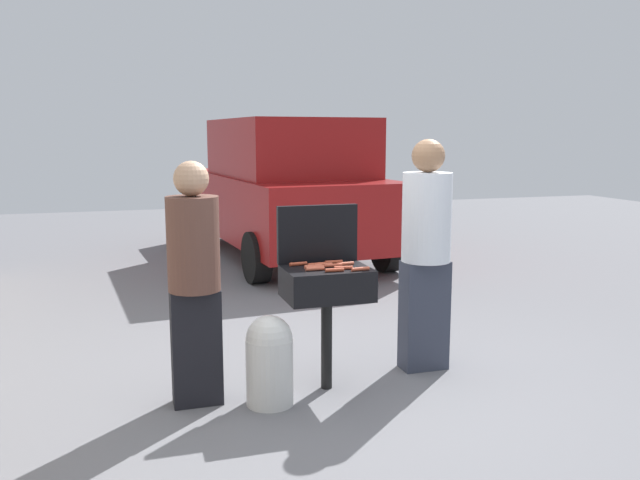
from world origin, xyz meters
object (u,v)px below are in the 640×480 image
object	(u,v)px
hot_dog_1	(360,269)
hot_dog_10	(333,265)
propane_tank	(269,359)
hot_dog_11	(313,266)
hot_dog_4	(315,268)
hot_dog_5	(317,264)
person_left	(194,275)
hot_dog_2	(334,262)
parked_minivan	(286,188)
hot_dog_8	(298,264)
hot_dog_9	(345,264)
hot_dog_3	(323,265)
hot_dog_0	(315,269)
bbq_grill	(327,287)
person_right	(426,247)
hot_dog_7	(343,268)
hot_dog_6	(335,270)

from	to	relation	value
hot_dog_1	hot_dog_10	xyz separation A→B (m)	(-0.14, 0.17, 0.00)
propane_tank	hot_dog_11	bearing A→B (deg)	26.12
hot_dog_4	hot_dog_5	xyz separation A→B (m)	(0.04, 0.10, 0.00)
propane_tank	person_left	world-z (taller)	person_left
hot_dog_2	parked_minivan	xyz separation A→B (m)	(0.88, 4.89, 0.13)
hot_dog_1	hot_dog_8	bearing A→B (deg)	140.24
hot_dog_8	hot_dog_9	size ratio (longest dim) A/B	1.00
hot_dog_1	propane_tank	bearing A→B (deg)	179.58
parked_minivan	hot_dog_3	bearing A→B (deg)	73.61
hot_dog_9	hot_dog_4	bearing A→B (deg)	-164.78
hot_dog_1	person_left	xyz separation A→B (m)	(-1.11, 0.16, -0.01)
hot_dog_4	hot_dog_5	size ratio (longest dim) A/B	1.00
hot_dog_5	parked_minivan	world-z (taller)	parked_minivan
hot_dog_3	parked_minivan	distance (m)	5.06
hot_dog_0	hot_dog_3	distance (m)	0.15
hot_dog_1	hot_dog_4	distance (m)	0.32
hot_dog_3	hot_dog_0	bearing A→B (deg)	-129.99
bbq_grill	hot_dog_5	distance (m)	0.18
person_left	person_right	world-z (taller)	person_right
parked_minivan	hot_dog_5	bearing A→B (deg)	73.08
hot_dog_3	hot_dog_9	bearing A→B (deg)	-2.95
hot_dog_0	hot_dog_10	bearing A→B (deg)	26.27
bbq_grill	hot_dog_3	xyz separation A→B (m)	(-0.01, 0.05, 0.15)
hot_dog_0	hot_dog_3	bearing A→B (deg)	50.01
hot_dog_7	hot_dog_6	bearing A→B (deg)	-145.51
hot_dog_2	hot_dog_7	xyz separation A→B (m)	(-0.01, -0.21, 0.00)
bbq_grill	parked_minivan	world-z (taller)	parked_minivan
hot_dog_8	hot_dog_2	bearing A→B (deg)	-2.32
hot_dog_5	hot_dog_9	xyz separation A→B (m)	(0.20, -0.04, 0.00)
hot_dog_0	hot_dog_4	world-z (taller)	same
hot_dog_5	hot_dog_8	xyz separation A→B (m)	(-0.12, 0.06, 0.00)
hot_dog_5	hot_dog_8	bearing A→B (deg)	153.85
hot_dog_5	hot_dog_6	size ratio (longest dim) A/B	1.00
hot_dog_0	hot_dog_8	bearing A→B (deg)	107.77
hot_dog_8	person_right	size ratio (longest dim) A/B	0.07
hot_dog_4	hot_dog_6	distance (m)	0.16
hot_dog_2	hot_dog_4	size ratio (longest dim) A/B	1.00
bbq_grill	hot_dog_10	bearing A→B (deg)	12.14
hot_dog_1	hot_dog_3	xyz separation A→B (m)	(-0.20, 0.21, 0.00)
hot_dog_0	hot_dog_5	xyz separation A→B (m)	(0.05, 0.14, 0.00)
hot_dog_2	person_right	distance (m)	0.75
bbq_grill	hot_dog_1	distance (m)	0.29
hot_dog_11	person_left	xyz separation A→B (m)	(-0.83, -0.02, -0.01)
hot_dog_1	parked_minivan	xyz separation A→B (m)	(0.78, 5.17, 0.13)
bbq_grill	hot_dog_4	bearing A→B (deg)	-164.18
hot_dog_1	person_left	distance (m)	1.12
hot_dog_2	hot_dog_8	world-z (taller)	same
person_left	hot_dog_2	bearing A→B (deg)	19.58
hot_dog_7	hot_dog_9	world-z (taller)	same
hot_dog_5	hot_dog_10	distance (m)	0.12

